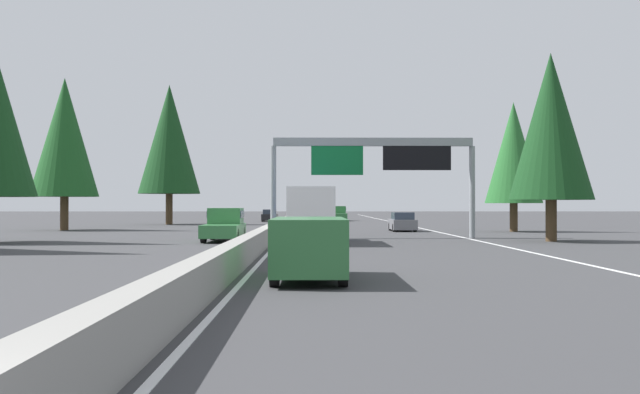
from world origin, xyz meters
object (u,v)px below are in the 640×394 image
Objects in this scene: conifer_right_near at (551,127)px; conifer_right_mid at (514,153)px; minivan_far_left at (309,245)px; oncoming_near at (225,225)px; pickup_mid_center at (338,214)px; box_truck_mid_right at (311,213)px; sedan_mid_left at (402,222)px; conifer_left_mid at (65,137)px; sign_gantry_overhead at (376,158)px; conifer_left_far at (169,139)px; oncoming_far at (270,216)px.

conifer_right_mid is at bearing -7.47° from conifer_right_near.
minivan_far_left is 0.89× the size of oncoming_near.
box_truck_mid_right is at bearing 176.41° from pickup_mid_center.
sedan_mid_left is 27.85m from conifer_left_mid.
sign_gantry_overhead is 1.49× the size of box_truck_mid_right.
pickup_mid_center is (73.84, -3.41, -0.04)m from minivan_far_left.
pickup_mid_center is 1.00× the size of oncoming_near.
oncoming_near is at bearing 87.87° from conifer_right_near.
pickup_mid_center is at bearing 170.97° from oncoming_near.
sign_gantry_overhead is 2.54× the size of minivan_far_left.
sign_gantry_overhead is at bearing -179.28° from pickup_mid_center.
conifer_right_near is at bearing -115.37° from sign_gantry_overhead.
conifer_left_far is at bearing 30.97° from sign_gantry_overhead.
sign_gantry_overhead is 2.88× the size of sedan_mid_left.
conifer_left_mid reaches higher than minivan_far_left.
conifer_left_far is at bearing 21.82° from box_truck_mid_right.
oncoming_far is at bearing -25.83° from conifer_left_mid.
conifer_left_mid is (-34.34, 23.25, 6.55)m from pickup_mid_center.
box_truck_mid_right reaches higher than minivan_far_left.
conifer_right_near is 0.86× the size of conifer_left_mid.
minivan_far_left is at bearing -153.33° from conifer_left_mid.
minivan_far_left is 25.58m from conifer_right_near.
sign_gantry_overhead is at bearing 11.58° from oncoming_far.
box_truck_mid_right is 0.58× the size of conifer_left_far.
conifer_right_mid is at bearing -47.64° from sign_gantry_overhead.
pickup_mid_center is at bearing 17.54° from conifer_right_mid.
oncoming_far is at bearing 31.02° from conifer_right_mid.
pickup_mid_center is 1.27× the size of oncoming_far.
conifer_right_near reaches higher than sedan_mid_left.
conifer_right_near is 1.07× the size of conifer_right_mid.
conifer_left_mid is (17.77, 14.96, 6.55)m from oncoming_near.
oncoming_far is (48.24, 0.21, -0.23)m from oncoming_near.
box_truck_mid_right is at bearing 136.17° from conifer_right_mid.
pickup_mid_center is at bearing -3.59° from box_truck_mid_right.
oncoming_near is (21.73, 4.88, -0.04)m from minivan_far_left.
conifer_right_near is (-52.79, -10.04, 5.52)m from pickup_mid_center.
pickup_mid_center is at bearing -2.64° from minivan_far_left.
sedan_mid_left is at bearing 141.97° from oncoming_near.
sedan_mid_left is at bearing 21.86° from conifer_right_near.
minivan_far_left is 1.14× the size of sedan_mid_left.
conifer_right_near is 45.64m from conifer_left_far.
oncoming_far is (50.08, 5.11, -0.93)m from box_truck_mid_right.
oncoming_near is at bearing 170.97° from pickup_mid_center.
oncoming_near reaches higher than sedan_mid_left.
sedan_mid_left is 0.36× the size of conifer_left_mid.
conifer_left_mid is at bearing 84.67° from sedan_mid_left.
minivan_far_left is at bearing 4.16° from oncoming_far.
conifer_left_mid reaches higher than sign_gantry_overhead.
oncoming_far is 0.45× the size of conifer_right_mid.
conifer_left_mid is (2.51, 26.90, 6.78)m from sedan_mid_left.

